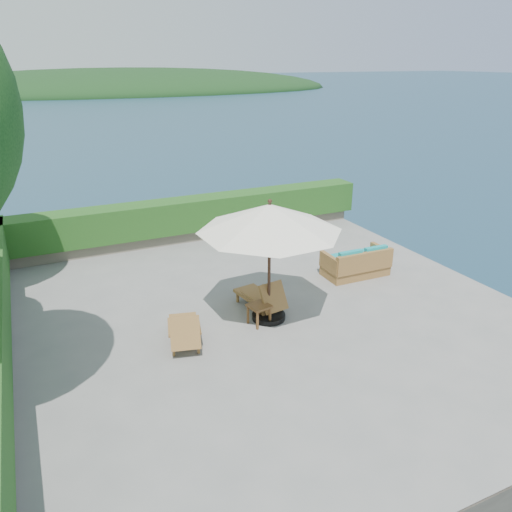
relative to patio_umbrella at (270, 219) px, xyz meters
name	(u,v)px	position (x,y,z in m)	size (l,w,h in m)	color
ground	(259,314)	(-0.10, 0.31, -2.36)	(12.00, 12.00, 0.00)	gray
foundation	(259,370)	(-0.10, 0.31, -3.92)	(12.00, 12.00, 3.00)	#514B40
ocean	(259,418)	(-0.10, 0.31, -5.37)	(600.00, 600.00, 0.00)	#152C43
offshore_island	(125,91)	(24.90, 140.31, -5.37)	(126.00, 57.60, 12.60)	black
planter_wall_far	(185,235)	(-0.10, 5.91, -2.19)	(12.00, 0.60, 0.36)	slate
hedge_far	(184,215)	(-0.10, 5.91, -1.52)	(12.40, 0.90, 1.00)	#134215
patio_umbrella	(270,219)	(0.00, 0.00, 0.00)	(4.00, 4.00, 2.80)	black
lounge_left	(184,329)	(-2.05, -0.23, -2.02)	(0.92, 1.53, 0.82)	brown
lounge_right	(262,297)	(0.04, 0.44, -2.02)	(0.81, 1.52, 0.84)	brown
side_table	(259,308)	(-0.31, -0.13, -1.98)	(0.52, 0.52, 0.47)	brown
wicker_loveseat	(357,264)	(3.23, 1.15, -2.03)	(1.78, 0.93, 0.86)	brown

